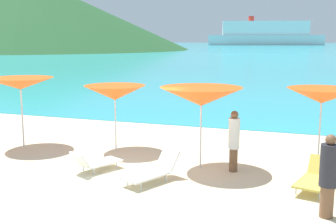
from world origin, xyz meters
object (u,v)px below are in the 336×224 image
(umbrella_4, at_px, (115,93))
(umbrella_6, at_px, (322,96))
(lounge_chair_7, at_px, (315,177))
(umbrella_5, at_px, (201,97))
(umbrella_3, at_px, (20,84))
(lounge_chair_0, at_px, (95,162))
(beachgoer_2, at_px, (329,174))
(lounge_chair_3, at_px, (153,170))
(beachgoer_1, at_px, (234,139))
(cruise_ship, at_px, (265,34))

(umbrella_4, height_order, umbrella_6, umbrella_6)
(umbrella_4, relative_size, lounge_chair_7, 1.33)
(umbrella_4, height_order, umbrella_5, umbrella_5)
(umbrella_3, relative_size, lounge_chair_0, 1.58)
(lounge_chair_0, distance_m, beachgoer_2, 6.00)
(umbrella_6, relative_size, lounge_chair_3, 1.36)
(umbrella_3, distance_m, lounge_chair_0, 4.35)
(lounge_chair_0, bearing_deg, umbrella_4, -51.59)
(lounge_chair_7, relative_size, beachgoer_1, 0.95)
(lounge_chair_3, bearing_deg, umbrella_5, 86.98)
(lounge_chair_7, bearing_deg, beachgoer_2, -67.13)
(umbrella_6, height_order, lounge_chair_3, umbrella_6)
(lounge_chair_0, bearing_deg, umbrella_5, -127.99)
(lounge_chair_3, bearing_deg, lounge_chair_0, -163.63)
(beachgoer_1, bearing_deg, lounge_chair_7, -89.09)
(umbrella_6, distance_m, beachgoer_2, 3.36)
(umbrella_4, xyz_separation_m, lounge_chair_7, (6.11, -1.84, -1.55))
(umbrella_5, relative_size, umbrella_6, 1.00)
(lounge_chair_3, bearing_deg, lounge_chair_7, 35.58)
(umbrella_4, relative_size, beachgoer_2, 1.23)
(umbrella_3, xyz_separation_m, umbrella_5, (6.19, -0.38, -0.11))
(lounge_chair_7, bearing_deg, beachgoer_1, 173.93)
(umbrella_5, distance_m, lounge_chair_7, 3.56)
(beachgoer_1, bearing_deg, umbrella_3, 108.29)
(lounge_chair_0, distance_m, lounge_chair_7, 5.64)
(umbrella_5, xyz_separation_m, beachgoer_1, (0.93, -0.04, -1.11))
(beachgoer_1, distance_m, cruise_ship, 262.03)
(lounge_chair_7, relative_size, beachgoer_2, 0.93)
(umbrella_4, bearing_deg, cruise_ship, 95.45)
(umbrella_5, bearing_deg, umbrella_6, 13.09)
(umbrella_3, distance_m, beachgoer_1, 7.24)
(umbrella_5, xyz_separation_m, cruise_ship, (-27.81, 260.35, 4.49))
(beachgoer_1, bearing_deg, lounge_chair_0, 130.69)
(lounge_chair_7, bearing_deg, umbrella_6, 102.37)
(umbrella_6, height_order, cruise_ship, cruise_ship)
(lounge_chair_3, xyz_separation_m, beachgoer_2, (4.08, -0.89, 0.61))
(lounge_chair_3, bearing_deg, beachgoer_1, 65.70)
(umbrella_4, bearing_deg, lounge_chair_3, -48.28)
(umbrella_3, height_order, umbrella_5, umbrella_3)
(cruise_ship, bearing_deg, umbrella_4, -97.98)
(umbrella_5, distance_m, beachgoer_1, 1.45)
(umbrella_5, bearing_deg, lounge_chair_3, -118.28)
(umbrella_5, height_order, umbrella_6, umbrella_6)
(umbrella_3, xyz_separation_m, umbrella_4, (3.10, 0.62, -0.25))
(cruise_ship, bearing_deg, umbrella_6, -96.64)
(umbrella_5, bearing_deg, lounge_chair_7, -15.41)
(umbrella_4, bearing_deg, lounge_chair_7, -16.75)
(umbrella_6, bearing_deg, beachgoer_2, -86.99)
(umbrella_3, bearing_deg, beachgoer_2, -16.58)
(umbrella_4, distance_m, cruise_ship, 260.56)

